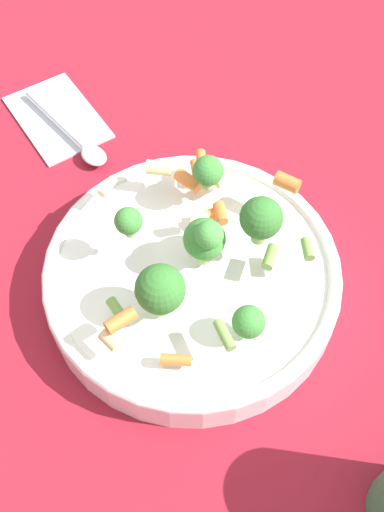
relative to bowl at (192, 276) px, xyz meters
name	(u,v)px	position (x,y,z in m)	size (l,w,h in m)	color
ground_plane	(192,288)	(0.00, 0.00, -0.02)	(3.00, 3.00, 0.00)	maroon
bowl	(192,276)	(0.00, 0.00, 0.00)	(0.29, 0.29, 0.04)	white
pasta_salad	(202,245)	(0.01, 0.00, 0.06)	(0.22, 0.24, 0.08)	#8CB766
napkin	(57,116)	(-0.29, 0.07, -0.02)	(0.16, 0.12, 0.01)	#B2BCC6
spoon	(78,141)	(-0.23, 0.06, -0.01)	(0.16, 0.04, 0.01)	silver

